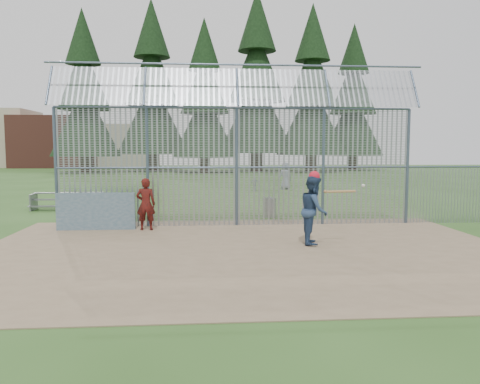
{
  "coord_description": "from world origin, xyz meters",
  "views": [
    {
      "loc": [
        -1.1,
        -12.37,
        2.65
      ],
      "look_at": [
        0.0,
        2.0,
        1.3
      ],
      "focal_mm": 35.0,
      "sensor_mm": 36.0,
      "label": 1
    }
  ],
  "objects": [
    {
      "name": "bleacher",
      "position": [
        -7.02,
        8.18,
        0.41
      ],
      "size": [
        3.0,
        0.95,
        0.72
      ],
      "color": "slate",
      "rests_on": "ground"
    },
    {
      "name": "backstop_fence",
      "position": [
        1.81,
        3.43,
        2.36
      ],
      "size": [
        20.09,
        0.81,
        5.3
      ],
      "color": "#47566B",
      "rests_on": "ground"
    },
    {
      "name": "ground",
      "position": [
        0.0,
        0.0,
        0.0
      ],
      "size": [
        120.0,
        120.0,
        0.0
      ],
      "primitive_type": "plane",
      "color": "#2D511E",
      "rests_on": "ground"
    },
    {
      "name": "trash_can",
      "position": [
        1.39,
        5.34,
        0.38
      ],
      "size": [
        0.56,
        0.56,
        0.82
      ],
      "color": "gray",
      "rests_on": "ground"
    },
    {
      "name": "onlooker",
      "position": [
        -2.98,
        2.74,
        0.86
      ],
      "size": [
        0.63,
        0.43,
        1.68
      ],
      "primitive_type": "imported",
      "rotation": [
        0.0,
        0.0,
        3.09
      ],
      "color": "maroon",
      "rests_on": "dirt_infield"
    },
    {
      "name": "bg_kid_seated",
      "position": [
        2.02,
        16.48,
        0.45
      ],
      "size": [
        0.57,
        0.39,
        0.9
      ],
      "primitive_type": "imported",
      "rotation": [
        0.0,
        0.0,
        2.79
      ],
      "color": "gray",
      "rests_on": "ground"
    },
    {
      "name": "dirt_infield",
      "position": [
        0.0,
        -0.5,
        0.01
      ],
      "size": [
        14.0,
        10.0,
        0.02
      ],
      "primitive_type": "cube",
      "color": "#756047",
      "rests_on": "ground"
    },
    {
      "name": "dugout_wall",
      "position": [
        -4.6,
        2.9,
        0.62
      ],
      "size": [
        2.5,
        0.12,
        1.2
      ],
      "primitive_type": "cube",
      "color": "#38566B",
      "rests_on": "dirt_infield"
    },
    {
      "name": "conifer_row",
      "position": [
        1.93,
        41.51,
        10.83
      ],
      "size": [
        38.48,
        12.26,
        20.2
      ],
      "color": "#332319",
      "rests_on": "ground"
    },
    {
      "name": "batting_gear",
      "position": [
        2.01,
        0.15,
        1.82
      ],
      "size": [
        1.51,
        0.39,
        0.6
      ],
      "color": "red",
      "rests_on": "ground"
    },
    {
      "name": "batter",
      "position": [
        1.9,
        0.18,
        0.96
      ],
      "size": [
        0.88,
        1.04,
        1.88
      ],
      "primitive_type": "imported",
      "rotation": [
        0.0,
        0.0,
        1.38
      ],
      "color": "navy",
      "rests_on": "dirt_infield"
    },
    {
      "name": "bg_kid_standing",
      "position": [
        4.1,
        17.34,
        0.88
      ],
      "size": [
        0.96,
        0.74,
        1.75
      ],
      "primitive_type": "imported",
      "rotation": [
        0.0,
        0.0,
        3.38
      ],
      "color": "slate",
      "rests_on": "ground"
    },
    {
      "name": "distant_buildings",
      "position": [
        -23.18,
        56.49,
        3.6
      ],
      "size": [
        26.5,
        10.5,
        8.0
      ],
      "color": "brown",
      "rests_on": "ground"
    }
  ]
}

